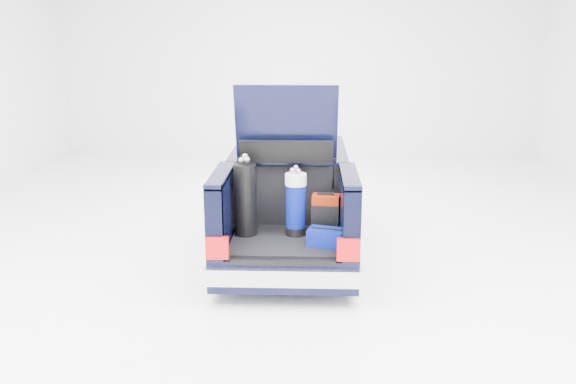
{
  "coord_description": "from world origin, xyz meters",
  "views": [
    {
      "loc": [
        0.3,
        -8.59,
        3.1
      ],
      "look_at": [
        0.0,
        -0.5,
        0.94
      ],
      "focal_mm": 38.0,
      "sensor_mm": 36.0,
      "label": 1
    }
  ],
  "objects_px": {
    "blue_golf_bag": "(296,204)",
    "black_golf_bag": "(245,199)",
    "car": "(290,199)",
    "blue_duffel": "(326,237)",
    "red_suitcase": "(326,215)"
  },
  "relations": [
    {
      "from": "red_suitcase",
      "to": "blue_duffel",
      "type": "relative_size",
      "value": 1.15
    },
    {
      "from": "black_golf_bag",
      "to": "blue_duffel",
      "type": "relative_size",
      "value": 2.12
    },
    {
      "from": "red_suitcase",
      "to": "blue_golf_bag",
      "type": "xyz_separation_m",
      "value": [
        -0.37,
        0.01,
        0.14
      ]
    },
    {
      "from": "red_suitcase",
      "to": "car",
      "type": "bearing_deg",
      "value": 116.28
    },
    {
      "from": "car",
      "to": "blue_duffel",
      "type": "xyz_separation_m",
      "value": [
        0.5,
        -1.79,
        0.03
      ]
    },
    {
      "from": "car",
      "to": "black_golf_bag",
      "type": "height_order",
      "value": "car"
    },
    {
      "from": "blue_golf_bag",
      "to": "red_suitcase",
      "type": "bearing_deg",
      "value": -1.86
    },
    {
      "from": "car",
      "to": "blue_golf_bag",
      "type": "relative_size",
      "value": 5.24
    },
    {
      "from": "blue_duffel",
      "to": "black_golf_bag",
      "type": "bearing_deg",
      "value": 174.77
    },
    {
      "from": "red_suitcase",
      "to": "black_golf_bag",
      "type": "distance_m",
      "value": 1.02
    },
    {
      "from": "red_suitcase",
      "to": "blue_golf_bag",
      "type": "bearing_deg",
      "value": -175.0
    },
    {
      "from": "blue_golf_bag",
      "to": "black_golf_bag",
      "type": "bearing_deg",
      "value": -177.82
    },
    {
      "from": "car",
      "to": "blue_duffel",
      "type": "distance_m",
      "value": 1.86
    },
    {
      "from": "car",
      "to": "blue_golf_bag",
      "type": "xyz_separation_m",
      "value": [
        0.13,
        -1.4,
        0.33
      ]
    },
    {
      "from": "black_golf_bag",
      "to": "blue_duffel",
      "type": "bearing_deg",
      "value": -20.43
    }
  ]
}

